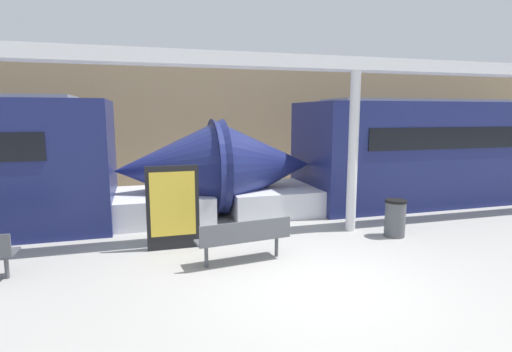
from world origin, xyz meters
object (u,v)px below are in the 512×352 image
train_left (467,152)px  trash_bin (395,218)px  bench_near (244,236)px  poster_board (173,207)px  support_column_near (353,153)px

train_left → trash_bin: size_ratio=19.87×
train_left → trash_bin: (-4.87, -3.11, -1.08)m
bench_near → train_left: bearing=16.5°
trash_bin → poster_board: 4.96m
trash_bin → support_column_near: bearing=135.7°
train_left → trash_bin: train_left is taller
trash_bin → bench_near: bearing=-170.1°
bench_near → trash_bin: 3.77m
bench_near → support_column_near: support_column_near is taller
trash_bin → poster_board: poster_board is taller
train_left → poster_board: train_left is taller
trash_bin → train_left: bearing=32.6°
train_left → bench_near: 9.42m
train_left → poster_board: 10.14m
poster_board → support_column_near: 4.30m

